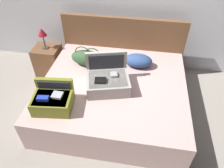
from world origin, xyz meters
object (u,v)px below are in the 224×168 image
object	(u,v)px
hard_case_medium	(53,100)
nightstand	(49,60)
table_lamp	(42,33)
bed	(114,95)
duffel_bag	(88,58)
hard_case_large	(108,80)
pillow_near_headboard	(138,61)

from	to	relation	value
hard_case_medium	nightstand	xyz separation A→B (m)	(-0.64, 1.25, -0.34)
hard_case_medium	table_lamp	bearing A→B (deg)	110.64
bed	duffel_bag	distance (m)	0.69
hard_case_large	table_lamp	xyz separation A→B (m)	(-1.23, 0.77, 0.19)
bed	duffel_bag	size ratio (longest dim) A/B	3.56
duffel_bag	hard_case_medium	bearing A→B (deg)	-102.46
hard_case_large	hard_case_medium	size ratio (longest dim) A/B	1.34
duffel_bag	bed	bearing A→B (deg)	-38.69
bed	nightstand	world-z (taller)	nightstand
duffel_bag	hard_case_large	bearing A→B (deg)	-49.44
pillow_near_headboard	nightstand	bearing A→B (deg)	172.32
bed	hard_case_medium	xyz separation A→B (m)	(-0.66, -0.57, 0.36)
duffel_bag	pillow_near_headboard	world-z (taller)	duffel_bag
duffel_bag	nightstand	size ratio (longest dim) A/B	1.10
hard_case_medium	duffel_bag	world-z (taller)	hard_case_medium
nightstand	table_lamp	world-z (taller)	table_lamp
duffel_bag	pillow_near_headboard	distance (m)	0.77
nightstand	table_lamp	xyz separation A→B (m)	(0.00, 0.00, 0.53)
duffel_bag	nightstand	bearing A→B (deg)	159.49
hard_case_medium	duffel_bag	size ratio (longest dim) A/B	0.87
bed	table_lamp	size ratio (longest dim) A/B	5.65
hard_case_medium	hard_case_large	bearing A→B (deg)	32.86
hard_case_large	nightstand	world-z (taller)	hard_case_large
hard_case_medium	duffel_bag	xyz separation A→B (m)	(0.21, 0.93, 0.01)
pillow_near_headboard	nightstand	xyz separation A→B (m)	(-1.60, 0.22, -0.32)
hard_case_large	hard_case_medium	bearing A→B (deg)	-155.62
hard_case_large	hard_case_medium	xyz separation A→B (m)	(-0.59, -0.48, -0.01)
hard_case_large	hard_case_medium	world-z (taller)	hard_case_large
duffel_bag	nightstand	world-z (taller)	duffel_bag
hard_case_large	table_lamp	world-z (taller)	hard_case_large
hard_case_medium	table_lamp	distance (m)	1.42
hard_case_large	pillow_near_headboard	size ratio (longest dim) A/B	1.56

